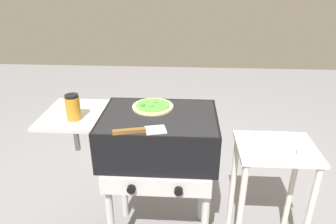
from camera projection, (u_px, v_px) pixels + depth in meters
The scene contains 7 objects.
grill at pixel (157, 138), 1.74m from camera, with size 0.96×0.53×0.90m.
pizza_veggie at pixel (153, 106), 1.77m from camera, with size 0.24×0.24×0.03m.
sauce_jar at pixel (73, 107), 1.61m from camera, with size 0.08×0.08×0.14m.
spatula at pixel (140, 131), 1.50m from camera, with size 0.27×0.12×0.02m.
prep_table at pixel (272, 176), 1.80m from camera, with size 0.44×0.36×0.72m.
topping_bowl_near at pixel (306, 153), 1.61m from camera, with size 0.09×0.09×0.04m.
topping_bowl_far at pixel (268, 139), 1.75m from camera, with size 0.11×0.11×0.04m.
Camera 1 is at (0.14, -1.51, 1.62)m, focal length 32.83 mm.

